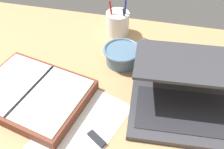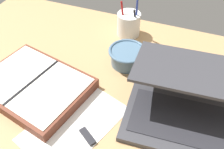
{
  "view_description": "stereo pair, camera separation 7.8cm",
  "coord_description": "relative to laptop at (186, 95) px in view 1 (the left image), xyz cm",
  "views": [
    {
      "loc": [
        14.88,
        -49.0,
        63.53
      ],
      "look_at": [
        2.26,
        5.23,
        9.0
      ],
      "focal_mm": 40.0,
      "sensor_mm": 36.0,
      "label": 1
    },
    {
      "loc": [
        22.32,
        -46.71,
        63.53
      ],
      "look_at": [
        2.26,
        5.23,
        9.0
      ],
      "focal_mm": 40.0,
      "sensor_mm": 36.0,
      "label": 2
    }
  ],
  "objects": [
    {
      "name": "desk_top",
      "position": [
        -25.42,
        -3.47,
        -6.18
      ],
      "size": [
        140.0,
        100.0,
        2.0
      ],
      "primitive_type": "cube",
      "color": "tan",
      "rests_on": "ground"
    },
    {
      "name": "paper_sheet_front",
      "position": [
        -28.54,
        -14.86,
        -5.1
      ],
      "size": [
        27.4,
        34.24,
        0.16
      ],
      "primitive_type": "cube",
      "rotation": [
        0.0,
        0.0,
        -0.33
      ],
      "color": "white",
      "rests_on": "desk_top"
    },
    {
      "name": "scissors",
      "position": [
        -46.36,
        -15.82,
        -4.84
      ],
      "size": [
        13.06,
        6.49,
        0.8
      ],
      "rotation": [
        0.0,
        0.0,
        0.03
      ],
      "color": "#B7B7BC",
      "rests_on": "desk_top"
    },
    {
      "name": "bowl",
      "position": [
        -22.79,
        16.01,
        -1.69
      ],
      "size": [
        13.62,
        13.62,
        6.32
      ],
      "color": "slate",
      "rests_on": "desk_top"
    },
    {
      "name": "laptop",
      "position": [
        0.0,
        0.0,
        0.0
      ],
      "size": [
        34.87,
        34.16,
        15.07
      ],
      "rotation": [
        0.0,
        0.0,
        0.07
      ],
      "color": "#38383D",
      "rests_on": "desk_top"
    },
    {
      "name": "planner",
      "position": [
        -46.91,
        -7.46,
        -3.21
      ],
      "size": [
        38.6,
        32.19,
        4.13
      ],
      "rotation": [
        0.0,
        0.0,
        -0.21
      ],
      "color": "brown",
      "rests_on": "desk_top"
    },
    {
      "name": "pen_cup",
      "position": [
        -28.26,
        33.94,
        -0.33
      ],
      "size": [
        9.48,
        9.48,
        16.72
      ],
      "color": "white",
      "rests_on": "desk_top"
    },
    {
      "name": "usb_drive",
      "position": [
        -23.2,
        -17.45,
        -4.68
      ],
      "size": [
        6.91,
        5.26,
        1.0
      ],
      "rotation": [
        0.0,
        0.0,
        1.0
      ],
      "color": "black",
      "rests_on": "desk_top"
    }
  ]
}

